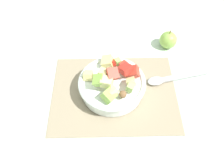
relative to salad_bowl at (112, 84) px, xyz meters
name	(u,v)px	position (x,y,z in m)	size (l,w,h in m)	color
ground_plane	(114,93)	(0.01, -0.01, -0.04)	(2.40, 2.40, 0.00)	silver
placemat	(114,93)	(0.01, -0.01, -0.04)	(0.40, 0.31, 0.01)	gray
salad_bowl	(112,84)	(0.00, 0.00, 0.00)	(0.21, 0.21, 0.11)	white
serving_spoon	(168,79)	(0.19, 0.04, -0.03)	(0.22, 0.07, 0.01)	#B7B7BC
whole_apple	(168,40)	(0.21, 0.21, -0.01)	(0.06, 0.06, 0.08)	#8CB74C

